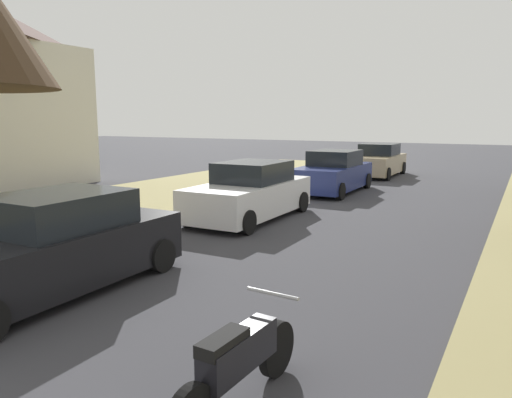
{
  "coord_description": "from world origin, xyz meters",
  "views": [
    {
      "loc": [
        4.26,
        0.61,
        2.71
      ],
      "look_at": [
        0.16,
        7.8,
        1.35
      ],
      "focal_mm": 33.59,
      "sensor_mm": 36.0,
      "label": 1
    }
  ],
  "objects_px": {
    "parked_sedan_navy": "(333,173)",
    "parked_sedan_tan": "(378,161)",
    "parked_sedan_black": "(51,247)",
    "parked_motorcycle": "(238,362)",
    "parked_sedan_white": "(250,193)"
  },
  "relations": [
    {
      "from": "parked_sedan_black",
      "to": "parked_sedan_navy",
      "type": "xyz_separation_m",
      "value": [
        0.04,
        12.43,
        0.0
      ]
    },
    {
      "from": "parked_sedan_navy",
      "to": "parked_sedan_tan",
      "type": "relative_size",
      "value": 1.0
    },
    {
      "from": "parked_sedan_tan",
      "to": "parked_motorcycle",
      "type": "bearing_deg",
      "value": -78.06
    },
    {
      "from": "parked_sedan_white",
      "to": "parked_sedan_navy",
      "type": "xyz_separation_m",
      "value": [
        0.2,
        5.91,
        0.0
      ]
    },
    {
      "from": "parked_motorcycle",
      "to": "parked_sedan_white",
      "type": "bearing_deg",
      "value": 119.63
    },
    {
      "from": "parked_sedan_white",
      "to": "parked_sedan_navy",
      "type": "height_order",
      "value": "same"
    },
    {
      "from": "parked_sedan_black",
      "to": "parked_motorcycle",
      "type": "distance_m",
      "value": 4.44
    },
    {
      "from": "parked_sedan_navy",
      "to": "parked_sedan_tan",
      "type": "xyz_separation_m",
      "value": [
        0.03,
        6.14,
        0.0
      ]
    },
    {
      "from": "parked_sedan_black",
      "to": "parked_sedan_navy",
      "type": "relative_size",
      "value": 1.0
    },
    {
      "from": "parked_sedan_tan",
      "to": "parked_sedan_navy",
      "type": "bearing_deg",
      "value": -90.23
    },
    {
      "from": "parked_sedan_tan",
      "to": "parked_motorcycle",
      "type": "xyz_separation_m",
      "value": [
        4.19,
        -19.82,
        -0.24
      ]
    },
    {
      "from": "parked_sedan_tan",
      "to": "parked_sedan_white",
      "type": "bearing_deg",
      "value": -91.09
    },
    {
      "from": "parked_sedan_white",
      "to": "parked_sedan_tan",
      "type": "relative_size",
      "value": 1.0
    },
    {
      "from": "parked_sedan_navy",
      "to": "parked_motorcycle",
      "type": "bearing_deg",
      "value": -72.87
    },
    {
      "from": "parked_motorcycle",
      "to": "parked_sedan_tan",
      "type": "bearing_deg",
      "value": 101.94
    }
  ]
}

